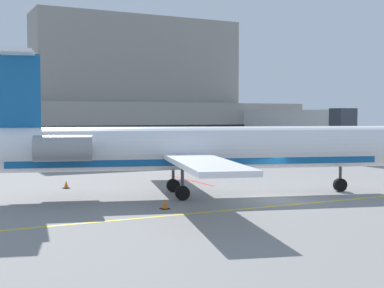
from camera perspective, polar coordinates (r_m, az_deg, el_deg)
ground at (r=34.22m, az=8.99°, el=-5.83°), size 120.00×120.00×0.11m
terminal_building at (r=77.43m, az=-9.39°, el=4.29°), size 66.35×12.18×19.37m
jet_bridge_west at (r=70.62m, az=10.75°, el=2.49°), size 2.40×21.00×5.99m
regional_jet at (r=35.07m, az=-0.26°, el=-0.49°), size 31.22×23.99×8.98m
baggage_tug at (r=54.01m, az=-6.81°, el=-1.54°), size 3.38×3.55×2.03m
belt_loader at (r=55.04m, az=4.88°, el=-1.51°), size 3.16×3.41×1.89m
fuel_tank at (r=58.36m, az=-13.31°, el=-0.83°), size 6.86×2.26×2.43m
safety_cone_alpha at (r=39.95m, az=-13.01°, el=-4.17°), size 0.47×0.47×0.55m
safety_cone_bravo at (r=30.44m, az=-2.85°, el=-6.33°), size 0.47×0.47×0.55m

